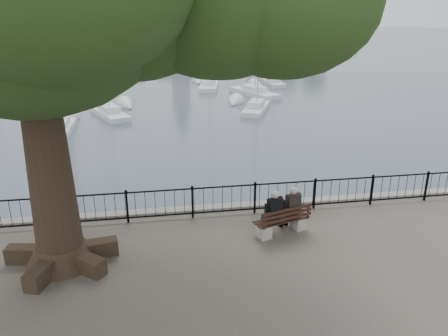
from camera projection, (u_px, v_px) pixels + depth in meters
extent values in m
cube|color=gray|center=(222.00, 222.00, 14.58)|extent=(200.00, 0.40, 1.20)
plane|color=#394352|center=(157.00, 42.00, 107.57)|extent=(260.00, 260.00, 0.00)
cube|color=black|center=(224.00, 187.00, 13.62)|extent=(22.00, 0.04, 0.04)
cube|color=black|center=(224.00, 211.00, 13.90)|extent=(22.00, 0.04, 0.04)
cube|color=gray|center=(264.00, 231.00, 12.52)|extent=(0.44, 0.50, 0.38)
cube|color=gray|center=(298.00, 222.00, 13.04)|extent=(0.44, 0.50, 0.38)
cube|color=black|center=(282.00, 220.00, 12.70)|extent=(1.75, 0.94, 0.04)
cube|color=black|center=(287.00, 214.00, 12.39)|extent=(1.62, 0.53, 0.37)
cube|color=black|center=(273.00, 218.00, 12.54)|extent=(0.40, 0.37, 0.22)
cube|color=black|center=(275.00, 208.00, 12.34)|extent=(0.46, 0.34, 0.56)
sphere|color=tan|center=(275.00, 195.00, 12.23)|extent=(0.22, 0.22, 0.22)
ellipsoid|color=#A9A9A9|center=(275.00, 194.00, 12.20)|extent=(0.22, 0.22, 0.19)
cube|color=black|center=(267.00, 224.00, 12.88)|extent=(0.41, 0.48, 0.42)
cube|color=black|center=(291.00, 214.00, 12.81)|extent=(0.40, 0.37, 0.22)
cube|color=black|center=(293.00, 204.00, 12.60)|extent=(0.46, 0.34, 0.56)
sphere|color=tan|center=(293.00, 191.00, 12.50)|extent=(0.22, 0.22, 0.22)
ellipsoid|color=#A9A9A9|center=(294.00, 190.00, 12.47)|extent=(0.22, 0.22, 0.19)
cube|color=black|center=(285.00, 220.00, 13.14)|extent=(0.41, 0.48, 0.42)
cone|color=black|center=(62.00, 253.00, 11.26)|extent=(1.86, 1.86, 0.55)
cone|color=black|center=(46.00, 141.00, 10.24)|extent=(1.20, 1.20, 6.55)
ellipsoid|color=#1F3816|center=(26.00, 2.00, 9.21)|extent=(6.33, 6.33, 4.94)
ellipsoid|color=#1F3816|center=(284.00, 2.00, 9.77)|extent=(4.37, 4.37, 3.40)
cube|color=gray|center=(43.00, 57.00, 66.51)|extent=(10.44, 10.44, 1.40)
cube|color=gray|center=(180.00, 63.00, 58.49)|extent=(6.28, 6.28, 1.40)
cube|color=gray|center=(179.00, 43.00, 57.61)|extent=(2.30, 2.72, 4.19)
cube|color=gray|center=(179.00, 25.00, 56.85)|extent=(2.72, 3.13, 0.30)
cube|color=gray|center=(178.00, 18.00, 56.84)|extent=(1.36, 2.30, 1.47)
cube|color=gray|center=(179.00, 12.00, 55.62)|extent=(1.57, 1.05, 1.68)
sphere|color=gray|center=(179.00, 3.00, 54.84)|extent=(1.78, 1.78, 1.78)
cube|color=silver|center=(60.00, 131.00, 27.25)|extent=(1.40, 4.94, 0.55)
cube|color=silver|center=(59.00, 123.00, 27.08)|extent=(1.02, 2.01, 0.41)
cylinder|color=silver|center=(48.00, 50.00, 25.34)|extent=(0.11, 0.11, 9.21)
cube|color=silver|center=(110.00, 115.00, 31.42)|extent=(3.29, 5.30, 0.57)
cube|color=silver|center=(109.00, 108.00, 31.25)|extent=(1.77, 2.34, 0.43)
cylinder|color=silver|center=(101.00, 28.00, 29.12)|extent=(0.11, 0.11, 11.43)
cube|color=silver|center=(256.00, 110.00, 33.11)|extent=(3.27, 5.15, 0.56)
cube|color=silver|center=(256.00, 103.00, 32.95)|extent=(1.75, 2.28, 0.42)
cylinder|color=silver|center=(259.00, 37.00, 31.06)|extent=(0.11, 0.11, 10.02)
cube|color=silver|center=(254.00, 94.00, 39.40)|extent=(3.71, 6.17, 0.66)
cube|color=silver|center=(254.00, 89.00, 39.23)|extent=(2.01, 2.71, 0.50)
cylinder|color=silver|center=(256.00, 33.00, 37.29)|extent=(0.13, 0.13, 10.01)
cube|color=silver|center=(209.00, 87.00, 43.07)|extent=(2.71, 6.08, 0.65)
cube|color=silver|center=(209.00, 82.00, 42.91)|extent=(1.63, 2.58, 0.49)
cylinder|color=silver|center=(209.00, 25.00, 40.80)|extent=(0.13, 0.13, 11.06)
cube|color=silver|center=(273.00, 84.00, 45.24)|extent=(1.45, 4.84, 0.53)
cube|color=silver|center=(273.00, 79.00, 45.07)|extent=(1.03, 1.98, 0.40)
cylinder|color=silver|center=(275.00, 35.00, 43.34)|extent=(0.11, 0.11, 9.17)
cube|color=silver|center=(132.00, 76.00, 50.65)|extent=(2.96, 5.50, 0.59)
cube|color=silver|center=(132.00, 71.00, 50.48)|extent=(1.66, 2.38, 0.44)
cylinder|color=silver|center=(128.00, 22.00, 48.38)|extent=(0.12, 0.12, 11.19)
cube|color=silver|center=(99.00, 92.00, 40.62)|extent=(2.64, 5.04, 0.54)
cube|color=silver|center=(98.00, 86.00, 40.45)|extent=(1.50, 2.17, 0.40)
cylinder|color=silver|center=(92.00, 29.00, 38.47)|extent=(0.11, 0.11, 10.63)
cube|color=#46403B|center=(281.00, 46.00, 89.95)|extent=(30.00, 8.00, 1.20)
cylinder|color=black|center=(260.00, 34.00, 86.47)|extent=(0.70, 0.70, 4.00)
ellipsoid|color=#1F3816|center=(261.00, 12.00, 85.11)|extent=(5.20, 5.20, 4.16)
cylinder|color=black|center=(287.00, 33.00, 89.26)|extent=(0.70, 0.70, 4.00)
ellipsoid|color=#1F3816|center=(288.00, 12.00, 87.91)|extent=(5.20, 5.20, 4.16)
cylinder|color=black|center=(316.00, 33.00, 89.26)|extent=(0.70, 0.70, 4.00)
ellipsoid|color=#1F3816|center=(318.00, 12.00, 87.91)|extent=(5.20, 5.20, 4.16)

